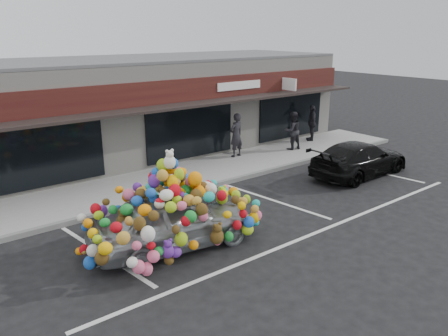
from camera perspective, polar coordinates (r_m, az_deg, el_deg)
ground at (r=12.94m, az=-1.89°, el=-7.35°), size 90.00×90.00×0.00m
shop_building at (r=19.52m, az=-16.79°, el=7.10°), size 24.00×7.20×4.31m
sidewalk at (r=16.09m, az=-10.29°, el=-2.26°), size 26.00×3.00×0.15m
kerb at (r=14.85m, az=-7.58°, el=-3.82°), size 26.00×0.18×0.16m
parking_stripe_left at (r=11.73m, az=-15.47°, el=-10.77°), size 0.73×4.37×0.01m
parking_stripe_mid at (r=14.75m, az=6.51°, el=-4.23°), size 0.73×4.37×0.01m
parking_stripe_right at (r=18.73m, az=18.47°, el=-0.29°), size 0.73×4.37×0.01m
lane_line at (r=12.66m, az=11.82°, el=-8.31°), size 14.00×0.12×0.01m
toy_car at (r=11.40m, az=-6.74°, el=-6.04°), size 3.11×4.82×2.67m
black_sedan at (r=17.83m, az=17.28°, el=1.17°), size 1.93×4.62×1.33m
pedestrian_a at (r=19.01m, az=1.60°, el=4.32°), size 0.75×0.54×1.91m
pedestrian_b at (r=20.47m, az=8.91°, el=4.85°), size 0.95×0.80×1.76m
pedestrian_c at (r=22.33m, az=11.38°, el=5.80°), size 1.08×1.01×1.79m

